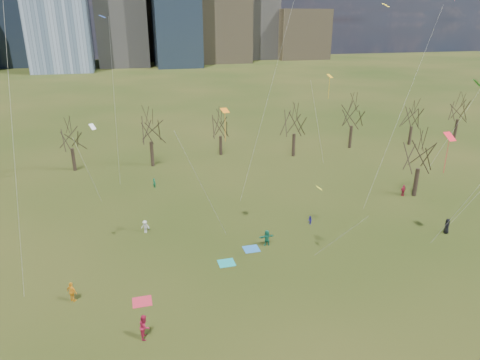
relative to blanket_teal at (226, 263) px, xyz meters
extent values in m
plane|color=black|center=(2.45, -8.08, -0.01)|extent=(500.00, 500.00, 0.00)
cube|color=slate|center=(72.45, 221.92, 28.98)|extent=(22.00, 22.00, 58.00)
cube|color=#726347|center=(7.45, 231.92, 23.98)|extent=(30.00, 30.00, 48.00)
cube|color=#726347|center=(97.45, 216.92, 13.98)|extent=(30.00, 28.00, 28.00)
cylinder|color=black|center=(-16.55, 32.92, 1.79)|extent=(0.52, 0.52, 3.60)
cylinder|color=black|center=(-4.55, 31.92, 2.01)|extent=(0.54, 0.54, 4.05)
cylinder|color=black|center=(7.45, 34.92, 1.67)|extent=(0.51, 0.51, 3.38)
cylinder|color=black|center=(19.45, 30.92, 1.97)|extent=(0.54, 0.54, 3.96)
cylinder|color=black|center=(31.45, 32.92, 2.05)|extent=(0.54, 0.54, 4.14)
cylinder|color=black|center=(43.45, 31.92, 1.74)|extent=(0.52, 0.52, 3.51)
cylinder|color=black|center=(55.45, 33.92, 1.85)|extent=(0.53, 0.53, 3.74)
cylinder|color=black|center=(28.45, 9.92, 1.90)|extent=(0.53, 0.53, 3.83)
cube|color=teal|center=(0.00, 0.00, 0.00)|extent=(1.60, 1.50, 0.03)
cube|color=#2568B0|center=(3.13, 1.96, 0.00)|extent=(1.60, 1.50, 0.03)
cube|color=#BD2538|center=(-8.29, -4.06, 0.00)|extent=(1.60, 1.50, 0.03)
imported|color=#A71739|center=(-8.29, -8.49, 0.97)|extent=(0.90, 1.07, 1.97)
imported|color=orange|center=(-13.88, -2.42, 0.90)|extent=(1.10, 1.05, 1.83)
imported|color=#176B50|center=(4.93, 2.34, 0.85)|extent=(1.63, 0.56, 1.74)
imported|color=black|center=(25.04, -0.35, 0.85)|extent=(0.88, 1.01, 1.74)
imported|color=#2D25A1|center=(11.29, 5.60, 0.50)|extent=(0.43, 0.53, 1.03)
imported|color=silver|center=(-7.19, 8.64, 0.71)|extent=(1.08, 0.88, 1.46)
imported|color=#A61733|center=(26.93, 10.28, 0.75)|extent=(0.95, 0.51, 1.53)
imported|color=#176940|center=(-5.09, 22.09, 0.69)|extent=(0.57, 0.61, 1.41)
plane|color=orange|center=(0.78, 3.17, 14.35)|extent=(1.08, 1.04, 0.32)
cylinder|color=silver|center=(-1.99, -0.15, 7.87)|extent=(5.55, 6.67, 12.97)
cylinder|color=orange|center=(0.78, 3.17, 12.71)|extent=(0.04, 0.04, 2.70)
plane|color=yellow|center=(17.77, 5.09, 23.58)|extent=(1.04, 1.01, 0.37)
cylinder|color=silver|center=(19.87, 3.53, 12.48)|extent=(4.23, 3.14, 22.20)
plane|color=#F91B2E|center=(20.08, -3.90, 12.30)|extent=(1.25, 1.07, 0.65)
cylinder|color=silver|center=(20.97, -6.31, 6.84)|extent=(1.80, 4.83, 10.92)
cylinder|color=#F91B2E|center=(20.08, -3.90, 10.38)|extent=(0.04, 0.04, 3.15)
cylinder|color=silver|center=(-15.79, -4.82, 12.49)|extent=(3.26, 4.09, 22.22)
cylinder|color=silver|center=(6.57, 7.60, 14.74)|extent=(4.06, 7.65, 26.72)
plane|color=green|center=(24.99, -0.82, 16.47)|extent=(1.10, 1.27, 0.72)
plane|color=blue|center=(-9.69, 21.16, 22.58)|extent=(0.97, 1.00, 0.30)
cylinder|color=silver|center=(-9.31, 18.43, 11.98)|extent=(0.78, 5.47, 21.20)
plane|color=#FDB215|center=(20.94, 22.20, 14.61)|extent=(1.21, 1.15, 0.50)
cylinder|color=silver|center=(18.66, 20.48, 8.00)|extent=(4.58, 3.46, 13.23)
cylinder|color=#FDB215|center=(20.94, 22.20, 12.82)|extent=(0.04, 0.04, 3.00)
plane|color=#FAF827|center=(7.85, -3.03, 8.20)|extent=(0.68, 0.76, 0.36)
cylinder|color=silver|center=(8.38, -6.22, 4.79)|extent=(1.07, 6.38, 6.83)
plane|color=white|center=(-11.94, 15.75, 10.70)|extent=(1.04, 1.01, 0.62)
cylinder|color=silver|center=(-12.84, 13.56, 6.04)|extent=(1.83, 4.39, 9.32)
camera|label=1|loc=(-8.28, -35.21, 22.24)|focal=32.00mm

